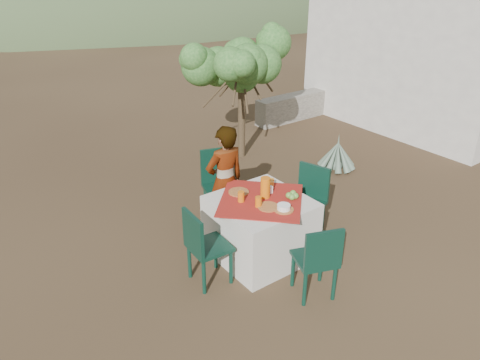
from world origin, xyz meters
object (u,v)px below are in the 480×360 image
(chair_far, at_px, (220,182))
(juice_pitcher, at_px, (265,187))
(chair_right, at_px, (309,198))
(table, at_px, (260,228))
(agave, at_px, (337,156))
(guesthouse, at_px, (433,49))
(chair_near, at_px, (318,259))
(chair_left, at_px, (203,245))
(shrub_tree, at_px, (243,69))
(person, at_px, (225,181))

(chair_far, xyz_separation_m, juice_pitcher, (-0.04, -0.99, 0.34))
(chair_far, bearing_deg, chair_right, -36.10)
(table, relative_size, agave, 1.90)
(agave, xyz_separation_m, guesthouse, (3.53, 0.77, 1.27))
(chair_near, bearing_deg, table, -69.89)
(chair_left, xyz_separation_m, juice_pitcher, (0.90, 0.07, 0.39))
(chair_near, bearing_deg, juice_pitcher, -74.29)
(shrub_tree, bearing_deg, agave, -57.42)
(person, bearing_deg, agave, -166.75)
(chair_left, xyz_separation_m, chair_right, (1.64, 0.08, 0.01))
(chair_left, relative_size, agave, 1.31)
(chair_near, bearing_deg, shrub_tree, -94.78)
(shrub_tree, height_order, guesthouse, guesthouse)
(table, bearing_deg, chair_right, 2.69)
(guesthouse, bearing_deg, chair_near, -154.59)
(chair_near, distance_m, person, 1.65)
(chair_near, xyz_separation_m, guesthouse, (6.16, 2.93, 1.01))
(chair_right, height_order, shrub_tree, shrub_tree)
(guesthouse, relative_size, juice_pitcher, 16.92)
(table, distance_m, chair_right, 0.83)
(chair_left, bearing_deg, chair_near, -134.23)
(table, height_order, chair_near, chair_near)
(juice_pitcher, bearing_deg, table, -165.12)
(chair_far, height_order, chair_near, chair_far)
(chair_far, xyz_separation_m, chair_right, (0.70, -0.97, -0.04))
(chair_right, bearing_deg, chair_far, -161.90)
(chair_near, bearing_deg, guesthouse, -133.95)
(chair_right, height_order, juice_pitcher, juice_pitcher)
(table, distance_m, shrub_tree, 3.36)
(shrub_tree, height_order, agave, shrub_tree)
(shrub_tree, relative_size, agave, 2.87)
(chair_left, height_order, juice_pitcher, juice_pitcher)
(chair_left, distance_m, guesthouse, 7.33)
(chair_right, height_order, guesthouse, guesthouse)
(table, bearing_deg, person, 92.93)
(chair_far, relative_size, chair_left, 1.10)
(chair_left, distance_m, agave, 3.68)
(shrub_tree, xyz_separation_m, agave, (0.92, -1.44, -1.32))
(table, xyz_separation_m, chair_left, (-0.83, -0.05, 0.12))
(table, bearing_deg, chair_near, -90.53)
(juice_pitcher, bearing_deg, shrub_tree, 58.22)
(chair_near, distance_m, shrub_tree, 4.12)
(chair_right, distance_m, agave, 2.17)
(chair_left, xyz_separation_m, person, (0.79, 0.72, 0.23))
(chair_near, relative_size, guesthouse, 0.21)
(chair_right, bearing_deg, agave, 105.05)
(agave, distance_m, juice_pitcher, 2.89)
(chair_left, bearing_deg, juice_pitcher, -82.11)
(guesthouse, bearing_deg, chair_left, -163.87)
(agave, bearing_deg, chair_left, -160.05)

